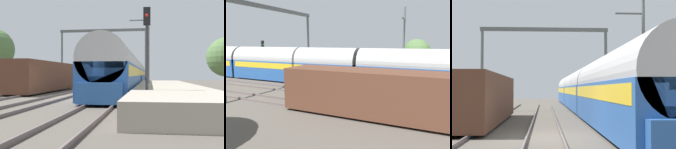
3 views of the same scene
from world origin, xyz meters
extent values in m
plane|color=#544D46|center=(0.00, 0.00, 0.00)|extent=(120.00, 120.00, 0.00)
cube|color=#665959|center=(-4.54, 0.00, 0.08)|extent=(0.08, 60.00, 0.16)
cube|color=#665959|center=(-3.10, 0.00, 0.08)|extent=(0.08, 60.00, 0.16)
cube|color=#665959|center=(-0.72, 0.00, 0.08)|extent=(0.08, 60.00, 0.16)
cube|color=#665959|center=(0.72, 0.00, 0.08)|extent=(0.08, 60.00, 0.16)
cube|color=#665959|center=(3.10, 0.00, 0.08)|extent=(0.08, 60.00, 0.16)
cube|color=#665959|center=(4.54, 0.00, 0.08)|extent=(0.08, 60.00, 0.16)
cube|color=#A39989|center=(7.64, 2.00, 0.45)|extent=(4.40, 28.00, 0.90)
cube|color=#28569E|center=(3.82, 2.22, 1.26)|extent=(2.90, 16.00, 2.20)
cube|color=gold|center=(3.82, 2.22, 1.89)|extent=(2.93, 15.36, 0.64)
cylinder|color=#AEAEAE|center=(3.82, 2.22, 2.56)|extent=(2.84, 16.00, 2.84)
cube|color=#28569E|center=(3.82, 18.57, 1.26)|extent=(2.90, 16.00, 2.20)
cube|color=gold|center=(3.82, 18.57, 1.89)|extent=(2.93, 15.36, 0.64)
cylinder|color=#AEAEAE|center=(3.82, 18.57, 2.56)|extent=(2.84, 16.00, 2.84)
cube|color=#28569E|center=(3.82, 34.92, 1.26)|extent=(2.90, 16.00, 2.20)
cube|color=gold|center=(3.82, 34.92, 1.89)|extent=(2.93, 15.36, 0.64)
cylinder|color=#AEAEAE|center=(3.82, 34.92, 2.56)|extent=(2.84, 16.00, 2.84)
cube|color=#28569E|center=(3.82, -6.03, 0.71)|extent=(2.40, 0.50, 1.10)
cube|color=#563323|center=(-3.82, 5.95, 1.51)|extent=(2.80, 13.00, 2.70)
cube|color=black|center=(-3.82, 5.95, 0.21)|extent=(2.52, 11.96, 0.10)
cylinder|color=#2D2D2D|center=(5.22, 13.72, 0.42)|extent=(0.22, 0.22, 0.85)
cube|color=#232833|center=(5.22, 13.72, 1.17)|extent=(0.33, 0.45, 0.64)
sphere|color=tan|center=(5.22, 13.72, 1.61)|extent=(0.24, 0.24, 0.24)
cylinder|color=#2D2D33|center=(6.22, -5.72, 2.09)|extent=(0.14, 0.14, 4.18)
cube|color=black|center=(6.22, -5.72, 4.63)|extent=(0.36, 0.20, 0.90)
sphere|color=red|center=(6.22, -5.84, 4.65)|extent=(0.16, 0.16, 0.16)
cylinder|color=#2D2D33|center=(5.74, 24.84, 1.93)|extent=(0.14, 0.14, 3.86)
cube|color=black|center=(5.74, 24.84, 4.31)|extent=(0.36, 0.20, 0.90)
sphere|color=#19D133|center=(5.74, 24.72, 4.24)|extent=(0.16, 0.16, 0.16)
cylinder|color=#575C5C|center=(-5.82, 17.64, 3.75)|extent=(0.28, 0.28, 7.50)
cylinder|color=#575C5C|center=(5.82, 17.64, 3.75)|extent=(0.28, 0.28, 7.50)
cube|color=#575C5C|center=(0.00, 17.64, 7.68)|extent=(12.04, 0.24, 0.36)
cylinder|color=#575C5C|center=(6.22, 6.53, 4.00)|extent=(0.20, 0.20, 8.00)
cube|color=#575C5C|center=(5.32, 6.53, 6.80)|extent=(1.80, 0.10, 0.10)
camera|label=1|loc=(6.38, -19.93, 1.69)|focal=44.73mm
camera|label=2|loc=(-16.47, 3.22, 4.57)|focal=34.59mm
camera|label=3|loc=(-0.01, -14.67, 2.03)|focal=55.17mm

